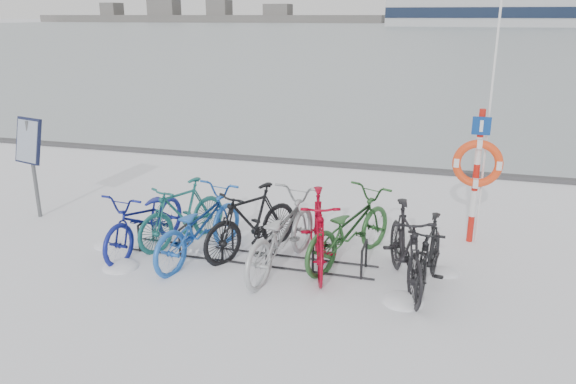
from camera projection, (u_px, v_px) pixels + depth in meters
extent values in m
plane|color=white|center=(249.00, 259.00, 8.80)|extent=(900.00, 900.00, 0.00)
cube|color=#99A5AD|center=(447.00, 29.00, 150.68)|extent=(400.00, 298.00, 0.02)
cube|color=#3F3F42|center=(329.00, 164.00, 14.19)|extent=(400.00, 0.25, 0.10)
cylinder|color=black|center=(139.00, 239.00, 9.01)|extent=(0.04, 0.04, 0.44)
cylinder|color=black|center=(153.00, 229.00, 9.42)|extent=(0.04, 0.04, 0.44)
cylinder|color=black|center=(145.00, 221.00, 9.15)|extent=(0.04, 0.44, 0.04)
cylinder|color=black|center=(180.00, 243.00, 8.82)|extent=(0.04, 0.04, 0.44)
cylinder|color=black|center=(192.00, 233.00, 9.22)|extent=(0.04, 0.04, 0.44)
cylinder|color=black|center=(185.00, 226.00, 8.96)|extent=(0.04, 0.44, 0.04)
cylinder|color=black|center=(222.00, 248.00, 8.63)|extent=(0.04, 0.04, 0.44)
cylinder|color=black|center=(233.00, 238.00, 9.03)|extent=(0.04, 0.04, 0.44)
cylinder|color=black|center=(227.00, 230.00, 8.76)|extent=(0.04, 0.44, 0.04)
cylinder|color=black|center=(266.00, 254.00, 8.44)|extent=(0.04, 0.04, 0.44)
cylinder|color=black|center=(275.00, 243.00, 8.84)|extent=(0.04, 0.04, 0.44)
cylinder|color=black|center=(271.00, 235.00, 8.57)|extent=(0.04, 0.44, 0.04)
cylinder|color=black|center=(313.00, 259.00, 8.25)|extent=(0.04, 0.04, 0.44)
cylinder|color=black|center=(320.00, 248.00, 8.65)|extent=(0.04, 0.04, 0.44)
cylinder|color=black|center=(317.00, 240.00, 8.38)|extent=(0.04, 0.44, 0.04)
cylinder|color=black|center=(362.00, 265.00, 8.05)|extent=(0.04, 0.04, 0.44)
cylinder|color=black|center=(366.00, 253.00, 8.46)|extent=(0.04, 0.04, 0.44)
cylinder|color=black|center=(365.00, 245.00, 8.19)|extent=(0.04, 0.44, 0.04)
cylinder|color=black|center=(244.00, 263.00, 8.59)|extent=(4.00, 0.03, 0.03)
cylinder|color=black|center=(254.00, 252.00, 9.00)|extent=(4.00, 0.03, 0.03)
cylinder|color=#595B5E|center=(34.00, 170.00, 10.37)|extent=(0.07, 0.07, 1.83)
cube|color=black|center=(28.00, 141.00, 10.17)|extent=(0.67, 0.39, 0.83)
cube|color=#8C99AD|center=(27.00, 141.00, 10.13)|extent=(0.59, 0.31, 0.74)
cylinder|color=red|center=(470.00, 229.00, 9.42)|extent=(0.10, 0.10, 0.45)
cylinder|color=silver|center=(473.00, 203.00, 9.29)|extent=(0.10, 0.10, 0.45)
cylinder|color=red|center=(476.00, 177.00, 9.15)|extent=(0.10, 0.10, 0.45)
cylinder|color=silver|center=(479.00, 151.00, 9.01)|extent=(0.10, 0.10, 0.45)
cylinder|color=red|center=(482.00, 123.00, 8.88)|extent=(0.10, 0.10, 0.45)
torus|color=#F14116|center=(478.00, 164.00, 8.99)|extent=(0.78, 0.13, 0.78)
cube|color=navy|center=(481.00, 126.00, 8.82)|extent=(0.29, 0.03, 0.29)
cylinder|color=silver|center=(488.00, 122.00, 8.89)|extent=(0.04, 0.04, 4.07)
cube|color=#525252|center=(201.00, 19.00, 278.23)|extent=(180.00, 12.00, 3.50)
cube|color=#525252|center=(147.00, 11.00, 285.09)|extent=(24.00, 10.00, 8.00)
cube|color=#525252|center=(258.00, 12.00, 269.26)|extent=(20.00, 10.00, 6.00)
imported|color=navy|center=(146.00, 217.00, 9.03)|extent=(0.93, 2.13, 1.08)
imported|color=#1A5C5A|center=(182.00, 211.00, 9.29)|extent=(1.21, 1.88, 1.10)
imported|color=blue|center=(199.00, 224.00, 8.69)|extent=(1.19, 2.25, 1.12)
imported|color=black|center=(252.00, 219.00, 8.85)|extent=(1.41, 1.92, 1.14)
imported|color=#A1A5A8|center=(281.00, 231.00, 8.32)|extent=(1.12, 2.33, 1.17)
imported|color=#9B031A|center=(319.00, 229.00, 8.37)|extent=(1.08, 2.06, 1.19)
imported|color=#275627|center=(349.00, 226.00, 8.60)|extent=(1.58, 2.27, 1.13)
imported|color=black|center=(406.00, 245.00, 7.78)|extent=(1.12, 2.07, 1.19)
imported|color=black|center=(429.00, 252.00, 7.77)|extent=(0.71, 1.75, 1.02)
ellipsoid|color=white|center=(203.00, 247.00, 9.24)|extent=(0.50, 0.50, 0.18)
ellipsoid|color=white|center=(446.00, 273.00, 8.31)|extent=(0.40, 0.40, 0.14)
ellipsoid|color=white|center=(108.00, 246.00, 9.29)|extent=(0.43, 0.43, 0.15)
ellipsoid|color=white|center=(121.00, 267.00, 8.50)|extent=(0.54, 0.54, 0.19)
ellipsoid|color=white|center=(403.00, 302.00, 7.48)|extent=(0.56, 0.56, 0.19)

